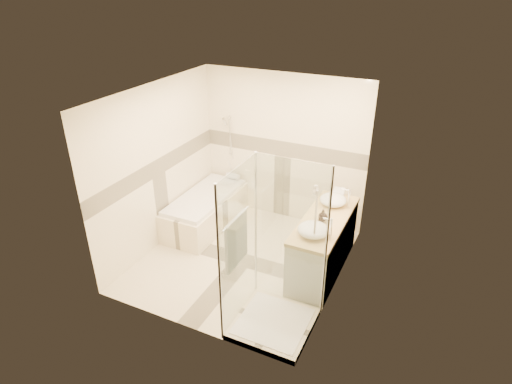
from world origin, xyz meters
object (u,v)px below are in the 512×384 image
at_px(vanity, 323,244).
at_px(amenity_bottle_b, 323,215).
at_px(bathtub, 206,208).
at_px(shower_enclosure, 268,287).
at_px(vessel_sink_near, 333,200).
at_px(amenity_bottle_a, 321,218).
at_px(vessel_sink_far, 313,230).

distance_m(vanity, amenity_bottle_b, 0.51).
relative_size(bathtub, shower_enclosure, 0.83).
distance_m(vessel_sink_near, amenity_bottle_b, 0.48).
height_order(bathtub, shower_enclosure, shower_enclosure).
bearing_deg(amenity_bottle_a, vanity, 82.09).
relative_size(shower_enclosure, vessel_sink_near, 5.27).
distance_m(shower_enclosure, amenity_bottle_a, 1.23).
distance_m(vessel_sink_near, vessel_sink_far, 0.89).
bearing_deg(vessel_sink_near, amenity_bottle_a, -90.00).
distance_m(vanity, amenity_bottle_a, 0.52).
xyz_separation_m(amenity_bottle_a, amenity_bottle_b, (0.00, 0.08, 0.00)).
distance_m(bathtub, amenity_bottle_a, 2.27).
xyz_separation_m(shower_enclosure, vessel_sink_far, (0.27, 0.80, 0.42)).
xyz_separation_m(shower_enclosure, amenity_bottle_b, (0.27, 1.20, 0.43)).
distance_m(bathtub, shower_enclosure, 2.47).
distance_m(shower_enclosure, vessel_sink_far, 0.94).
xyz_separation_m(vanity, shower_enclosure, (-0.29, -1.27, 0.08)).
height_order(shower_enclosure, amenity_bottle_b, shower_enclosure).
height_order(shower_enclosure, vessel_sink_far, shower_enclosure).
xyz_separation_m(bathtub, amenity_bottle_b, (2.13, -0.42, 0.62)).
bearing_deg(amenity_bottle_a, shower_enclosure, -103.61).
height_order(vanity, shower_enclosure, shower_enclosure).
height_order(vanity, vessel_sink_far, vessel_sink_far).
xyz_separation_m(shower_enclosure, amenity_bottle_a, (0.27, 1.13, 0.42)).
relative_size(vessel_sink_far, amenity_bottle_a, 2.57).
bearing_deg(vanity, bathtub, 170.75).
relative_size(bathtub, vessel_sink_near, 4.39).
height_order(vessel_sink_near, amenity_bottle_b, amenity_bottle_b).
bearing_deg(amenity_bottle_b, shower_enclosure, -102.76).
xyz_separation_m(bathtub, vanity, (2.15, -0.35, 0.12)).
bearing_deg(bathtub, vessel_sink_near, 1.86).
bearing_deg(vanity, shower_enclosure, -102.97).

